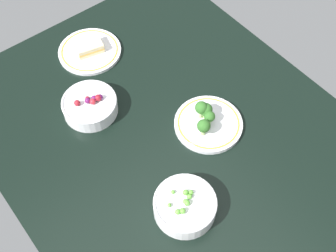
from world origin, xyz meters
TOP-DOWN VIEW (x-y plane):
  - dining_table at (0.00, 0.00)cm, footprint 119.74×96.71cm
  - plate_sandwich at (-40.98, -1.00)cm, footprint 21.01×21.01cm
  - bowl_peas at (22.82, -12.56)cm, footprint 16.61×16.61cm
  - plate_broccoli at (6.03, 10.16)cm, footprint 20.42×20.42cm
  - bowl_berries at (-20.21, -13.99)cm, footprint 16.69×16.69cm

SIDE VIEW (x-z plane):
  - dining_table at x=0.00cm, z-range 0.00..4.00cm
  - plate_sandwich at x=-40.98cm, z-range 2.97..7.28cm
  - plate_broccoli at x=6.03cm, z-range 1.97..9.80cm
  - bowl_berries at x=-20.21cm, z-range 3.39..10.03cm
  - bowl_peas at x=22.82cm, z-range 3.60..10.14cm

